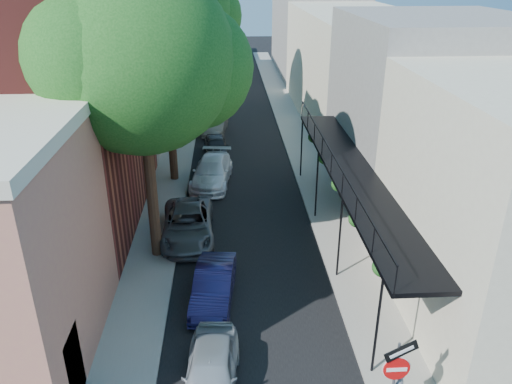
{
  "coord_description": "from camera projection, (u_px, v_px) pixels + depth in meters",
  "views": [
    {
      "loc": [
        -0.77,
        -7.97,
        11.0
      ],
      "look_at": [
        0.3,
        10.0,
        2.8
      ],
      "focal_mm": 35.0,
      "sensor_mm": 36.0,
      "label": 1
    }
  ],
  "objects": [
    {
      "name": "buildings_left",
      "position": [
        106.0,
        59.0,
        35.42
      ],
      "size": [
        10.1,
        59.1,
        12.0
      ],
      "color": "#B4685C",
      "rests_on": "ground"
    },
    {
      "name": "parked_car_e",
      "position": [
        216.0,
        146.0,
        31.42
      ],
      "size": [
        1.71,
        3.69,
        1.22
      ],
      "primitive_type": "imported",
      "rotation": [
        0.0,
        0.0,
        0.08
      ],
      "color": "black",
      "rests_on": "ground"
    },
    {
      "name": "oak_mid",
      "position": [
        173.0,
        51.0,
        25.29
      ],
      "size": [
        6.6,
        6.0,
        10.2
      ],
      "color": "#301E13",
      "rests_on": "ground"
    },
    {
      "name": "oak_far",
      "position": [
        186.0,
        11.0,
        33.01
      ],
      "size": [
        7.7,
        7.0,
        11.9
      ],
      "color": "#301E13",
      "rests_on": "ground"
    },
    {
      "name": "sign_post",
      "position": [
        396.0,
        372.0,
        12.05
      ],
      "size": [
        0.89,
        0.17,
        2.99
      ],
      "color": "#595B60",
      "rests_on": "ground"
    },
    {
      "name": "parked_car_b",
      "position": [
        214.0,
        285.0,
        17.72
      ],
      "size": [
        1.7,
        3.92,
        1.25
      ],
      "primitive_type": "imported",
      "rotation": [
        0.0,
        0.0,
        -0.1
      ],
      "color": "#171543",
      "rests_on": "ground"
    },
    {
      "name": "parked_car_f",
      "position": [
        216.0,
        124.0,
        35.65
      ],
      "size": [
        1.87,
        4.28,
        1.37
      ],
      "primitive_type": "imported",
      "rotation": [
        0.0,
        0.0,
        -0.1
      ],
      "color": "#666156",
      "rests_on": "ground"
    },
    {
      "name": "oak_near",
      "position": [
        153.0,
        62.0,
        17.71
      ],
      "size": [
        7.48,
        6.8,
        11.42
      ],
      "color": "#301E13",
      "rests_on": "ground"
    },
    {
      "name": "parked_car_a",
      "position": [
        211.0,
        372.0,
        13.93
      ],
      "size": [
        1.76,
        3.85,
        1.28
      ],
      "primitive_type": "imported",
      "rotation": [
        0.0,
        0.0,
        -0.07
      ],
      "color": "#8F979E",
      "rests_on": "ground"
    },
    {
      "name": "road_surface",
      "position": [
        237.0,
        119.0,
        39.09
      ],
      "size": [
        6.0,
        64.0,
        0.01
      ],
      "primitive_type": "cube",
      "color": "black",
      "rests_on": "ground"
    },
    {
      "name": "sidewalk_left",
      "position": [
        186.0,
        119.0,
        38.85
      ],
      "size": [
        2.0,
        64.0,
        0.12
      ],
      "primitive_type": "cube",
      "color": "gray",
      "rests_on": "ground"
    },
    {
      "name": "buildings_right",
      "position": [
        357.0,
        62.0,
        37.28
      ],
      "size": [
        9.8,
        55.0,
        10.0
      ],
      "color": "beige",
      "rests_on": "ground"
    },
    {
      "name": "sidewalk_right",
      "position": [
        288.0,
        118.0,
        39.29
      ],
      "size": [
        2.0,
        64.0,
        0.12
      ],
      "primitive_type": "cube",
      "color": "gray",
      "rests_on": "ground"
    },
    {
      "name": "parked_car_d",
      "position": [
        212.0,
        172.0,
        27.29
      ],
      "size": [
        2.51,
        5.0,
        1.39
      ],
      "primitive_type": "imported",
      "rotation": [
        0.0,
        0.0,
        -0.12
      ],
      "color": "white",
      "rests_on": "ground"
    },
    {
      "name": "parked_car_c",
      "position": [
        188.0,
        224.0,
        21.82
      ],
      "size": [
        2.41,
        4.88,
        1.33
      ],
      "primitive_type": "imported",
      "rotation": [
        0.0,
        0.0,
        0.04
      ],
      "color": "#55575C",
      "rests_on": "ground"
    }
  ]
}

